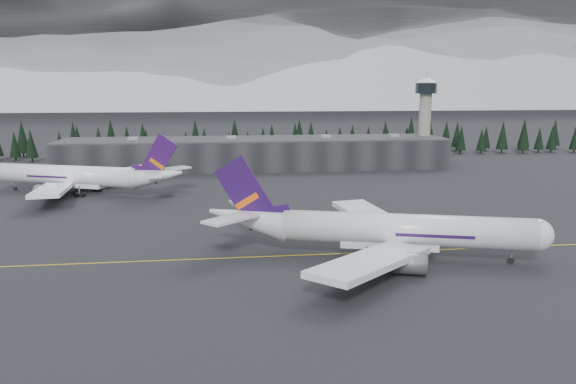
{
  "coord_description": "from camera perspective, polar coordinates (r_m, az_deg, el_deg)",
  "views": [
    {
      "loc": [
        -17.17,
        -110.34,
        33.46
      ],
      "look_at": [
        0.0,
        20.0,
        9.0
      ],
      "focal_mm": 35.0,
      "sensor_mm": 36.0,
      "label": 1
    }
  ],
  "objects": [
    {
      "name": "treeline",
      "position": [
        274.11,
        -3.89,
        5.08
      ],
      "size": [
        360.0,
        20.0,
        15.0
      ],
      "primitive_type": "cube",
      "color": "black",
      "rests_on": "ground"
    },
    {
      "name": "jet_main",
      "position": [
        113.35,
        8.85,
        -3.78
      ],
      "size": [
        66.72,
        60.35,
        20.09
      ],
      "rotation": [
        0.0,
        0.0,
        -0.3
      ],
      "color": "silver",
      "rests_on": "ground"
    },
    {
      "name": "gse_vehicle_a",
      "position": [
        210.18,
        -5.32,
        1.52
      ],
      "size": [
        2.35,
        4.95,
        1.36
      ],
      "primitive_type": "imported",
      "rotation": [
        0.0,
        0.0,
        -0.02
      ],
      "color": "silver",
      "rests_on": "ground"
    },
    {
      "name": "terminal",
      "position": [
        237.52,
        -3.32,
        3.96
      ],
      "size": [
        160.0,
        30.0,
        12.6
      ],
      "color": "black",
      "rests_on": "ground"
    },
    {
      "name": "taxiline",
      "position": [
        114.67,
        1.44,
        -6.42
      ],
      "size": [
        400.0,
        0.4,
        0.02
      ],
      "primitive_type": "cube",
      "color": "gold",
      "rests_on": "ground"
    },
    {
      "name": "gse_vehicle_b",
      "position": [
        220.56,
        -4.42,
        1.96
      ],
      "size": [
        4.23,
        2.44,
        1.35
      ],
      "primitive_type": "imported",
      "rotation": [
        0.0,
        0.0,
        -1.35
      ],
      "color": "silver",
      "rests_on": "ground"
    },
    {
      "name": "control_tower",
      "position": [
        255.73,
        13.76,
        7.99
      ],
      "size": [
        10.0,
        10.0,
        37.7
      ],
      "color": "gray",
      "rests_on": "ground"
    },
    {
      "name": "ground",
      "position": [
        116.57,
        1.29,
        -6.14
      ],
      "size": [
        1400.0,
        1400.0,
        0.0
      ],
      "primitive_type": "plane",
      "color": "black",
      "rests_on": "ground"
    },
    {
      "name": "jet_parked",
      "position": [
        190.43,
        -20.06,
        1.5
      ],
      "size": [
        65.48,
        58.37,
        19.99
      ],
      "rotation": [
        0.0,
        0.0,
        2.76
      ],
      "color": "white",
      "rests_on": "ground"
    },
    {
      "name": "mountain_ridge",
      "position": [
        1110.97,
        -6.69,
        8.74
      ],
      "size": [
        4400.0,
        900.0,
        420.0
      ],
      "primitive_type": null,
      "color": "white",
      "rests_on": "ground"
    }
  ]
}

